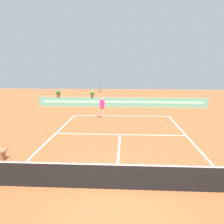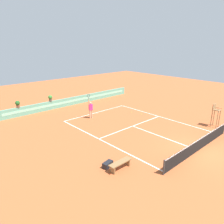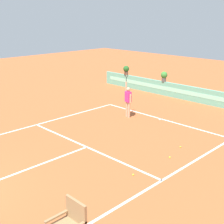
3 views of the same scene
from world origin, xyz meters
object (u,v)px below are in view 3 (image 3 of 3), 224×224
at_px(potted_plant_far_left, 126,70).
at_px(tennis_ball_by_sideline, 133,175).
at_px(tennis_ball_near_baseline, 170,157).
at_px(potted_plant_left, 164,76).
at_px(tennis_player, 128,99).
at_px(tennis_ball_mid_court, 180,147).

bearing_deg(potted_plant_far_left, tennis_ball_by_sideline, -46.25).
distance_m(tennis_ball_near_baseline, potted_plant_left, 10.58).
bearing_deg(tennis_player, tennis_ball_by_sideline, -45.91).
height_order(potted_plant_left, potted_plant_far_left, same).
xyz_separation_m(potted_plant_left, potted_plant_far_left, (-3.68, 0.00, 0.00)).
relative_size(tennis_player, potted_plant_far_left, 3.57).
xyz_separation_m(tennis_player, potted_plant_left, (-1.61, 5.57, 0.36)).
relative_size(tennis_ball_by_sideline, potted_plant_far_left, 0.09).
bearing_deg(potted_plant_left, tennis_player, -73.93).
distance_m(tennis_player, tennis_ball_by_sideline, 6.86).
xyz_separation_m(tennis_player, tennis_ball_near_baseline, (4.81, -2.72, -1.02)).
xyz_separation_m(tennis_player, tennis_ball_by_sideline, (4.72, -4.87, -1.02)).
bearing_deg(potted_plant_left, tennis_ball_near_baseline, -52.26).
distance_m(tennis_ball_mid_court, tennis_ball_by_sideline, 3.36).
bearing_deg(tennis_ball_mid_court, tennis_player, 161.54).
height_order(tennis_ball_mid_court, tennis_ball_by_sideline, same).
xyz_separation_m(tennis_ball_by_sideline, potted_plant_left, (-6.33, 10.45, 1.38)).
xyz_separation_m(tennis_ball_mid_court, potted_plant_far_left, (-9.82, 7.09, 1.38)).
bearing_deg(potted_plant_far_left, tennis_ball_near_baseline, -39.40).
bearing_deg(tennis_player, tennis_ball_near_baseline, -29.46).
xyz_separation_m(tennis_ball_by_sideline, potted_plant_far_left, (-10.00, 10.45, 1.38)).
bearing_deg(tennis_ball_mid_court, tennis_ball_near_baseline, -76.89).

